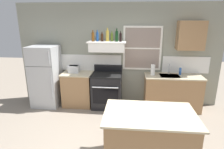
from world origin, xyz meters
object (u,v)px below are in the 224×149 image
bottle_brown_stout (102,37)px  stove_range (107,90)px  bottle_olive_oil_square (112,37)px  toaster (74,69)px  bottle_blue_liqueur (97,37)px  dish_soap_bottle (180,71)px  bottle_amber_wine (93,37)px  bottle_balsamic_dark (121,37)px  bottle_dark_green_wine (117,36)px  bottle_champagne_gold_foil (107,36)px  refrigerator (46,76)px  kitchen_island (148,139)px  paper_towel_roll (153,70)px

bottle_brown_stout → stove_range: bearing=-38.5°
bottle_olive_oil_square → toaster: bearing=-176.0°
bottle_blue_liqueur → dish_soap_bottle: size_ratio=1.55×
stove_range → bottle_olive_oil_square: bearing=50.8°
stove_range → toaster: bearing=175.3°
bottle_amber_wine → bottle_balsamic_dark: 0.69m
bottle_dark_green_wine → dish_soap_bottle: (1.64, 0.04, -0.88)m
bottle_champagne_gold_foil → bottle_dark_green_wine: size_ratio=1.04×
stove_range → bottle_amber_wine: 1.44m
refrigerator → stove_range: (1.65, 0.02, -0.35)m
refrigerator → toaster: 0.78m
bottle_olive_oil_square → bottle_balsamic_dark: bottle_balsamic_dark is taller
refrigerator → bottle_balsamic_dark: bottle_balsamic_dark is taller
stove_range → dish_soap_bottle: (1.88, 0.14, 0.54)m
refrigerator → bottle_olive_oil_square: (1.77, 0.17, 1.03)m
stove_range → bottle_amber_wine: size_ratio=3.92×
bottle_amber_wine → bottle_olive_oil_square: bottle_amber_wine is taller
bottle_amber_wine → bottle_blue_liqueur: 0.11m
refrigerator → dish_soap_bottle: size_ratio=9.03×
bottle_balsamic_dark → kitchen_island: 2.57m
bottle_blue_liqueur → bottle_brown_stout: 0.12m
bottle_olive_oil_square → paper_towel_roll: bearing=-5.8°
bottle_olive_oil_square → refrigerator: bearing=-174.6°
bottle_balsamic_dark → kitchen_island: (0.58, -2.07, -1.39)m
bottle_dark_green_wine → paper_towel_roll: bottle_dark_green_wine is taller
paper_towel_roll → kitchen_island: (-0.26, -2.07, -0.59)m
bottle_champagne_gold_foil → bottle_dark_green_wine: bearing=-1.0°
toaster → bottle_brown_stout: (0.77, 0.03, 0.83)m
bottle_olive_oil_square → kitchen_island: size_ratio=0.17×
bottle_olive_oil_square → bottle_balsamic_dark: size_ratio=0.96×
bottle_olive_oil_square → bottle_champagne_gold_foil: bearing=-160.3°
toaster → bottle_champagne_gold_foil: (0.91, 0.03, 0.88)m
paper_towel_roll → dish_soap_bottle: 0.71m
bottle_balsamic_dark → bottle_dark_green_wine: bearing=148.6°
toaster → bottle_dark_green_wine: bottle_dark_green_wine is taller
toaster → kitchen_island: toaster is taller
bottle_blue_liqueur → bottle_brown_stout: bearing=14.8°
bottle_amber_wine → paper_towel_roll: 1.73m
bottle_brown_stout → bottle_olive_oil_square: bottle_olive_oil_square is taller
dish_soap_bottle → bottle_blue_liqueur: bearing=-178.2°
stove_range → bottle_balsamic_dark: bottle_balsamic_dark is taller
bottle_brown_stout → bottle_olive_oil_square: 0.25m
bottle_brown_stout → bottle_olive_oil_square: (0.24, 0.04, 0.00)m
toaster → dish_soap_bottle: size_ratio=1.65×
refrigerator → bottle_champagne_gold_foil: size_ratio=4.92×
bottle_champagne_gold_foil → bottle_olive_oil_square: bearing=19.7°
toaster → bottle_olive_oil_square: bottle_olive_oil_square is taller
bottle_dark_green_wine → bottle_olive_oil_square: bearing=160.8°
bottle_balsamic_dark → dish_soap_bottle: size_ratio=1.41×
stove_range → bottle_amber_wine: (-0.35, 0.04, 1.40)m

